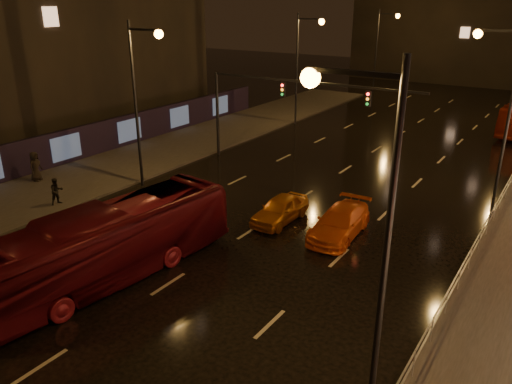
% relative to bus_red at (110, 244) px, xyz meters
% --- Properties ---
extents(ground, '(140.00, 140.00, 0.00)m').
position_rel_bus_red_xyz_m(ground, '(2.32, 16.89, -1.61)').
color(ground, black).
rests_on(ground, ground).
extents(sidewalk_left, '(7.00, 70.00, 0.15)m').
position_rel_bus_red_xyz_m(sidewalk_left, '(-11.18, 11.89, -1.53)').
color(sidewalk_left, '#38332D').
rests_on(sidewalk_left, ground).
extents(hoarding_left, '(0.30, 46.00, 2.50)m').
position_rel_bus_red_xyz_m(hoarding_left, '(-14.88, 8.89, -0.36)').
color(hoarding_left, black).
rests_on(hoarding_left, ground).
extents(traffic_signal, '(15.31, 0.32, 6.20)m').
position_rel_bus_red_xyz_m(traffic_signal, '(-2.74, 16.89, 3.13)').
color(traffic_signal, black).
rests_on(traffic_signal, ground).
extents(streetlight_right, '(2.64, 0.50, 10.00)m').
position_rel_bus_red_xyz_m(streetlight_right, '(11.24, -1.11, 4.82)').
color(streetlight_right, black).
rests_on(streetlight_right, ground).
extents(railing_right, '(0.05, 56.00, 1.00)m').
position_rel_bus_red_xyz_m(railing_right, '(12.52, 14.89, -0.71)').
color(railing_right, '#99999E').
rests_on(railing_right, sidewalk_right).
extents(bus_red, '(4.00, 11.79, 3.22)m').
position_rel_bus_red_xyz_m(bus_red, '(0.00, 0.00, 0.00)').
color(bus_red, '#5A0C15').
rests_on(bus_red, ground).
extents(taxi_near, '(1.68, 4.06, 1.38)m').
position_rel_bus_red_xyz_m(taxi_near, '(2.96, 8.89, -0.92)').
color(taxi_near, '#C06312').
rests_on(taxi_near, ground).
extents(taxi_far, '(2.29, 5.00, 1.42)m').
position_rel_bus_red_xyz_m(taxi_far, '(6.32, 9.04, -0.90)').
color(taxi_far, '#DD5414').
rests_on(taxi_far, ground).
extents(pedestrian_b, '(0.72, 0.85, 1.54)m').
position_rel_bus_red_xyz_m(pedestrian_b, '(-8.68, 3.67, -0.69)').
color(pedestrian_b, black).
rests_on(pedestrian_b, sidewalk_left).
extents(pedestrian_c, '(0.86, 1.07, 1.92)m').
position_rel_bus_red_xyz_m(pedestrian_c, '(-13.25, 5.44, -0.50)').
color(pedestrian_c, black).
rests_on(pedestrian_c, sidewalk_left).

